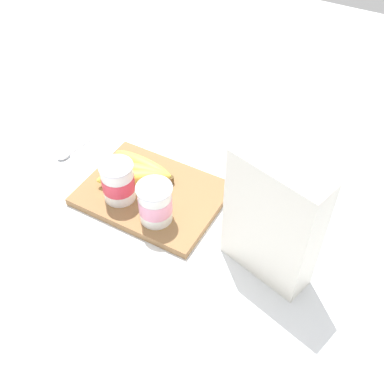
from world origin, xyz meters
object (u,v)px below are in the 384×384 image
object	(u,v)px
banana_bunch	(137,172)
yogurt_cup_back	(118,182)
yogurt_cup_front	(155,203)
spoon	(72,151)
cutting_board	(152,194)
cereal_box	(272,221)

from	to	relation	value
banana_bunch	yogurt_cup_back	bearing A→B (deg)	91.28
yogurt_cup_front	spoon	world-z (taller)	yogurt_cup_front
cutting_board	yogurt_cup_back	xyz separation A→B (m)	(0.05, 0.05, 0.06)
banana_bunch	yogurt_cup_front	bearing A→B (deg)	141.45
cereal_box	yogurt_cup_front	xyz separation A→B (m)	(0.25, 0.01, -0.07)
yogurt_cup_front	cereal_box	bearing A→B (deg)	-177.35
cereal_box	yogurt_cup_front	distance (m)	0.26
yogurt_cup_back	spoon	bearing A→B (deg)	-21.25
cutting_board	spoon	xyz separation A→B (m)	(0.26, -0.03, -0.00)
yogurt_cup_front	yogurt_cup_back	world-z (taller)	yogurt_cup_back
cutting_board	spoon	world-z (taller)	cutting_board
banana_bunch	spoon	size ratio (longest dim) A/B	1.36
cutting_board	spoon	distance (m)	0.26
yogurt_cup_back	banana_bunch	size ratio (longest dim) A/B	0.52
cereal_box	yogurt_cup_front	size ratio (longest dim) A/B	2.94
yogurt_cup_back	spoon	distance (m)	0.23
yogurt_cup_front	banana_bunch	xyz separation A→B (m)	(0.11, -0.08, -0.03)
cutting_board	yogurt_cup_front	bearing A→B (deg)	129.77
yogurt_cup_front	banana_bunch	world-z (taller)	yogurt_cup_front
cutting_board	cereal_box	bearing A→B (deg)	170.34
cutting_board	banana_bunch	bearing A→B (deg)	-22.20
cereal_box	yogurt_cup_front	bearing A→B (deg)	-161.91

